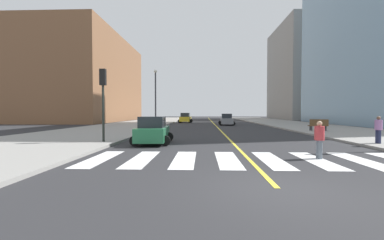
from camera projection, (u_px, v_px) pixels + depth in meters
name	position (u px, v px, depth m)	size (l,w,h in m)	color
ground_plane	(277.00, 189.00, 6.66)	(220.00, 220.00, 0.00)	#28282B
sidewalk_kerb_east	(342.00, 131.00, 26.14)	(10.00, 120.00, 0.15)	gray
sidewalk_kerb_west	(105.00, 130.00, 27.13)	(10.00, 120.00, 0.15)	gray
crosswalk_paint	(249.00, 160.00, 10.66)	(13.50, 4.00, 0.01)	silver
lane_divider_paint	(213.00, 123.00, 46.61)	(0.16, 80.00, 0.01)	yellow
parking_garage_concrete	(311.00, 73.00, 71.21)	(18.00, 24.00, 25.71)	gray
low_rise_brick_west	(88.00, 80.00, 56.30)	(16.00, 32.00, 17.90)	brown
car_green_nearest	(153.00, 131.00, 16.06)	(2.48, 3.88, 1.71)	#236B42
car_yellow_second	(185.00, 118.00, 47.98)	(2.65, 4.14, 1.82)	gold
car_gray_third	(227.00, 120.00, 38.82)	(2.50, 3.93, 1.73)	slate
traffic_light_far_corner	(103.00, 90.00, 15.89)	(0.36, 0.41, 4.49)	black
park_bench	(318.00, 125.00, 25.27)	(1.81, 0.58, 1.12)	brown
pedestrian_crossing	(319.00, 138.00, 10.86)	(0.40, 0.40, 1.60)	slate
pedestrian_waiting_east	(378.00, 128.00, 15.00)	(0.39, 0.39, 1.59)	#232847
street_lamp	(156.00, 93.00, 35.89)	(0.44, 0.44, 7.72)	#38383D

